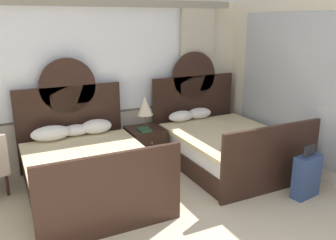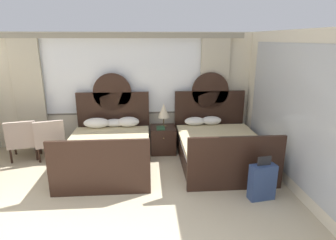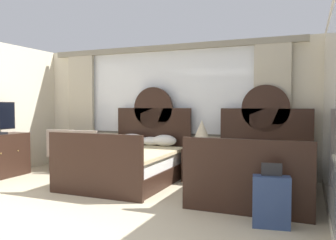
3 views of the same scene
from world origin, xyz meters
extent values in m
cube|color=beige|center=(0.00, 4.24, 1.35)|extent=(6.05, 0.07, 2.70)
cube|color=#646054|center=(0.00, 4.20, 1.70)|extent=(3.98, 0.02, 1.83)
cube|color=white|center=(0.00, 4.19, 1.70)|extent=(3.90, 0.02, 1.75)
cube|color=#C1B79E|center=(-2.15, 4.11, 1.30)|extent=(0.67, 0.08, 2.60)
cube|color=#C1B79E|center=(2.15, 4.11, 1.30)|extent=(0.67, 0.08, 2.60)
cube|color=gray|center=(0.00, 4.11, 2.62)|extent=(5.57, 0.10, 0.12)
cube|color=beige|center=(3.06, 1.80, 1.35)|extent=(0.07, 4.81, 2.70)
cube|color=#B2B7BC|center=(3.02, 2.10, 1.35)|extent=(0.01, 3.36, 2.27)
cube|color=black|center=(-0.25, 2.94, 0.15)|extent=(1.60, 2.11, 0.30)
cube|color=white|center=(-0.25, 2.94, 0.42)|extent=(1.54, 2.01, 0.23)
cube|color=beige|center=(-0.25, 2.86, 0.56)|extent=(1.64, 1.91, 0.06)
cube|color=black|center=(-0.25, 4.02, 0.68)|extent=(1.68, 0.06, 1.36)
cylinder|color=black|center=(-0.25, 4.02, 1.36)|extent=(0.88, 0.06, 0.88)
cube|color=black|center=(-0.25, 1.85, 0.49)|extent=(1.68, 0.06, 0.99)
ellipsoid|color=white|center=(-0.61, 3.74, 0.71)|extent=(0.59, 0.30, 0.23)
ellipsoid|color=white|center=(-0.22, 3.82, 0.68)|extent=(0.48, 0.27, 0.17)
ellipsoid|color=white|center=(0.10, 3.79, 0.71)|extent=(0.50, 0.31, 0.23)
cube|color=black|center=(2.04, 2.94, 0.15)|extent=(1.60, 2.11, 0.30)
cube|color=white|center=(2.04, 2.94, 0.42)|extent=(1.54, 2.01, 0.23)
cube|color=beige|center=(2.04, 2.86, 0.56)|extent=(1.64, 1.91, 0.06)
cube|color=black|center=(2.04, 4.02, 0.68)|extent=(1.68, 0.06, 1.36)
cylinder|color=black|center=(2.04, 4.02, 1.36)|extent=(0.88, 0.06, 0.88)
cube|color=black|center=(2.04, 1.85, 0.49)|extent=(1.68, 0.06, 0.99)
ellipsoid|color=white|center=(1.65, 3.78, 0.69)|extent=(0.49, 0.25, 0.19)
ellipsoid|color=white|center=(2.05, 3.82, 0.69)|extent=(0.47, 0.29, 0.19)
cube|color=black|center=(0.89, 3.66, 0.30)|extent=(0.57, 0.57, 0.60)
sphere|color=tan|center=(0.89, 3.36, 0.43)|extent=(0.02, 0.02, 0.02)
cylinder|color=brown|center=(0.92, 3.69, 0.61)|extent=(0.14, 0.14, 0.02)
cylinder|color=brown|center=(0.92, 3.69, 0.72)|extent=(0.03, 0.03, 0.20)
cone|color=beige|center=(0.92, 3.69, 0.98)|extent=(0.27, 0.27, 0.31)
cube|color=#285133|center=(0.84, 3.54, 0.62)|extent=(0.18, 0.26, 0.03)
cube|color=#B29E8E|center=(-1.60, 3.56, 0.36)|extent=(0.74, 0.74, 0.10)
cube|color=#B29E8E|center=(-1.53, 3.31, 0.66)|extent=(0.59, 0.25, 0.48)
cube|color=#B29E8E|center=(-1.35, 3.64, 0.49)|extent=(0.21, 0.53, 0.16)
cube|color=#B29E8E|center=(-1.86, 3.48, 0.49)|extent=(0.21, 0.53, 0.16)
cylinder|color=black|center=(-1.44, 3.87, 0.16)|extent=(0.04, 0.04, 0.31)
cylinder|color=black|center=(-1.91, 3.72, 0.16)|extent=(0.04, 0.04, 0.31)
cylinder|color=black|center=(-1.29, 3.39, 0.16)|extent=(0.04, 0.04, 0.31)
cylinder|color=black|center=(-1.77, 3.25, 0.16)|extent=(0.04, 0.04, 0.31)
cube|color=#B29E8E|center=(-2.17, 3.56, 0.36)|extent=(0.73, 0.73, 0.10)
cube|color=#B29E8E|center=(-2.11, 3.31, 0.66)|extent=(0.60, 0.23, 0.48)
cube|color=#B29E8E|center=(-1.92, 3.63, 0.49)|extent=(0.19, 0.53, 0.16)
cube|color=#B29E8E|center=(-2.43, 3.49, 0.49)|extent=(0.19, 0.53, 0.16)
cylinder|color=black|center=(-2.00, 3.86, 0.16)|extent=(0.04, 0.04, 0.31)
cylinder|color=black|center=(-2.48, 3.74, 0.16)|extent=(0.04, 0.04, 0.31)
cylinder|color=black|center=(-1.87, 3.38, 0.16)|extent=(0.04, 0.04, 0.31)
cylinder|color=black|center=(-2.35, 3.26, 0.16)|extent=(0.04, 0.04, 0.31)
cube|color=navy|center=(2.40, 1.54, 0.30)|extent=(0.44, 0.24, 0.60)
cube|color=#232326|center=(2.40, 1.54, 0.68)|extent=(0.23, 0.06, 0.15)
cylinder|color=black|center=(2.23, 1.51, 0.03)|extent=(0.05, 0.03, 0.05)
cylinder|color=black|center=(2.57, 1.56, 0.03)|extent=(0.05, 0.03, 0.05)
camera|label=1|loc=(-1.26, -1.58, 2.38)|focal=37.63mm
camera|label=2|loc=(0.57, -2.41, 2.55)|focal=29.77mm
camera|label=3|loc=(2.78, -2.53, 1.42)|focal=36.53mm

